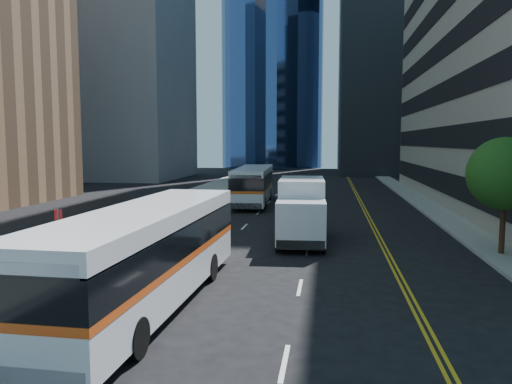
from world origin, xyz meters
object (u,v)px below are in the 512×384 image
bus_rear (253,184)px  bus_front (147,253)px  box_truck (301,209)px  street_tree (505,174)px

bus_rear → bus_front: bearing=-91.9°
bus_rear → box_truck: size_ratio=1.74×
street_tree → bus_rear: bearing=128.6°
bus_rear → box_truck: 15.77m
bus_rear → box_truck: (4.75, -15.04, 0.04)m
street_tree → bus_rear: (-13.65, 17.10, -2.03)m
bus_front → box_truck: box_truck is taller
bus_front → bus_rear: 25.80m
box_truck → street_tree: bearing=-15.6°
street_tree → box_truck: 9.35m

